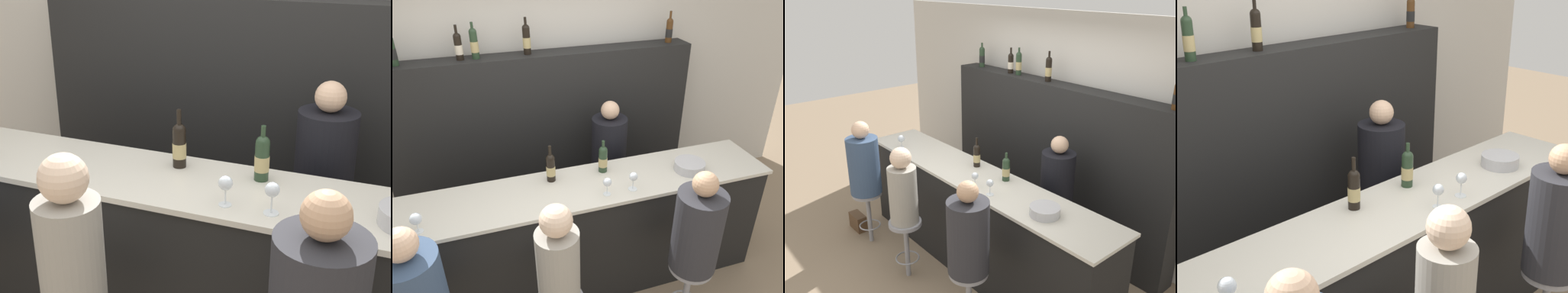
% 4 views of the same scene
% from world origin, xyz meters
% --- Properties ---
extents(wall_back, '(6.40, 0.05, 2.60)m').
position_xyz_m(wall_back, '(0.00, 1.65, 1.30)').
color(wall_back, beige).
rests_on(wall_back, ground_plane).
extents(bar_counter, '(3.28, 0.60, 1.07)m').
position_xyz_m(bar_counter, '(0.00, 0.28, 0.54)').
color(bar_counter, black).
rests_on(bar_counter, ground_plane).
extents(back_bar_cabinet, '(3.08, 0.28, 1.84)m').
position_xyz_m(back_bar_cabinet, '(0.00, 1.43, 0.92)').
color(back_bar_cabinet, black).
rests_on(back_bar_cabinet, ground_plane).
extents(wine_bottle_counter_0, '(0.07, 0.07, 0.32)m').
position_xyz_m(wine_bottle_counter_0, '(-0.18, 0.43, 1.20)').
color(wine_bottle_counter_0, black).
rests_on(wine_bottle_counter_0, bar_counter).
extents(wine_bottle_counter_1, '(0.07, 0.07, 0.29)m').
position_xyz_m(wine_bottle_counter_1, '(0.27, 0.43, 1.19)').
color(wine_bottle_counter_1, '#233823').
rests_on(wine_bottle_counter_1, bar_counter).
extents(wine_bottle_backbar_1, '(0.07, 0.07, 0.31)m').
position_xyz_m(wine_bottle_backbar_1, '(-0.73, 1.43, 1.97)').
color(wine_bottle_backbar_1, black).
rests_on(wine_bottle_backbar_1, back_bar_cabinet).
extents(wine_bottle_backbar_2, '(0.07, 0.07, 0.32)m').
position_xyz_m(wine_bottle_backbar_2, '(-0.60, 1.43, 1.98)').
color(wine_bottle_backbar_2, '#233823').
rests_on(wine_bottle_backbar_2, back_bar_cabinet).
extents(wine_bottle_backbar_3, '(0.07, 0.07, 0.34)m').
position_xyz_m(wine_bottle_backbar_3, '(-0.13, 1.43, 1.98)').
color(wine_bottle_backbar_3, black).
rests_on(wine_bottle_backbar_3, back_bar_cabinet).
extents(wine_bottle_backbar_4, '(0.07, 0.07, 0.31)m').
position_xyz_m(wine_bottle_backbar_4, '(1.35, 1.43, 1.97)').
color(wine_bottle_backbar_4, '#4C2D14').
rests_on(wine_bottle_backbar_4, back_bar_cabinet).
extents(wine_glass_0, '(0.08, 0.08, 0.15)m').
position_xyz_m(wine_glass_0, '(-1.16, 0.11, 1.18)').
color(wine_glass_0, silver).
rests_on(wine_glass_0, bar_counter).
extents(wine_glass_1, '(0.07, 0.07, 0.14)m').
position_xyz_m(wine_glass_1, '(0.19, 0.11, 1.18)').
color(wine_glass_1, silver).
rests_on(wine_glass_1, bar_counter).
extents(wine_glass_2, '(0.07, 0.07, 0.15)m').
position_xyz_m(wine_glass_2, '(0.40, 0.11, 1.18)').
color(wine_glass_2, silver).
rests_on(wine_glass_2, bar_counter).
extents(metal_bowl, '(0.26, 0.26, 0.08)m').
position_xyz_m(metal_bowl, '(0.97, 0.22, 1.11)').
color(metal_bowl, '#B7B7BC').
rests_on(metal_bowl, bar_counter).
extents(guest_seated_middle, '(0.28, 0.28, 0.79)m').
position_xyz_m(guest_seated_middle, '(-0.33, -0.38, 1.00)').
color(guest_seated_middle, gray).
rests_on(guest_seated_middle, bar_stool_middle).
extents(bar_stool_right, '(0.33, 0.33, 0.64)m').
position_xyz_m(bar_stool_right, '(0.69, -0.38, 0.49)').
color(bar_stool_right, gray).
rests_on(bar_stool_right, ground_plane).
extents(guest_seated_right, '(0.35, 0.35, 0.82)m').
position_xyz_m(guest_seated_right, '(0.69, -0.38, 0.99)').
color(guest_seated_right, '#28282D').
rests_on(guest_seated_right, bar_stool_right).
extents(bartender, '(0.34, 0.34, 1.48)m').
position_xyz_m(bartender, '(0.51, 0.91, 0.68)').
color(bartender, black).
rests_on(bartender, ground_plane).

